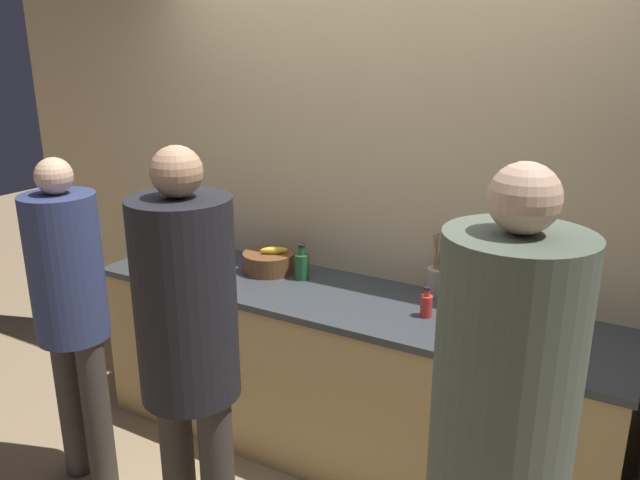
{
  "coord_description": "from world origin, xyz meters",
  "views": [
    {
      "loc": [
        1.34,
        -2.17,
        2.1
      ],
      "look_at": [
        0.0,
        0.15,
        1.25
      ],
      "focal_mm": 35.0,
      "sensor_mm": 36.0,
      "label": 1
    }
  ],
  "objects_px": {
    "person_left": "(70,302)",
    "person_right": "(502,415)",
    "person_center": "(188,339)",
    "bottle_red": "(426,305)",
    "bottle_green": "(302,265)",
    "potted_plant": "(495,293)",
    "utensil_crock": "(436,280)",
    "cup_red": "(457,303)",
    "fruit_bowl": "(269,262)",
    "bottle_dark": "(156,257)"
  },
  "relations": [
    {
      "from": "person_left",
      "to": "person_right",
      "type": "relative_size",
      "value": 0.89
    },
    {
      "from": "person_center",
      "to": "bottle_red",
      "type": "bearing_deg",
      "value": 61.16
    },
    {
      "from": "bottle_green",
      "to": "potted_plant",
      "type": "height_order",
      "value": "potted_plant"
    },
    {
      "from": "person_right",
      "to": "utensil_crock",
      "type": "xyz_separation_m",
      "value": [
        -0.63,
        1.25,
        -0.15
      ]
    },
    {
      "from": "person_left",
      "to": "utensil_crock",
      "type": "distance_m",
      "value": 1.75
    },
    {
      "from": "person_left",
      "to": "cup_red",
      "type": "xyz_separation_m",
      "value": [
        1.54,
        0.92,
        -0.02
      ]
    },
    {
      "from": "bottle_red",
      "to": "cup_red",
      "type": "height_order",
      "value": "bottle_red"
    },
    {
      "from": "fruit_bowl",
      "to": "utensil_crock",
      "type": "bearing_deg",
      "value": 8.82
    },
    {
      "from": "bottle_green",
      "to": "cup_red",
      "type": "bearing_deg",
      "value": 0.07
    },
    {
      "from": "person_left",
      "to": "person_right",
      "type": "distance_m",
      "value": 2.03
    },
    {
      "from": "potted_plant",
      "to": "bottle_green",
      "type": "bearing_deg",
      "value": -177.54
    },
    {
      "from": "person_center",
      "to": "utensil_crock",
      "type": "bearing_deg",
      "value": 68.72
    },
    {
      "from": "person_right",
      "to": "cup_red",
      "type": "distance_m",
      "value": 1.22
    },
    {
      "from": "bottle_dark",
      "to": "cup_red",
      "type": "relative_size",
      "value": 3.03
    },
    {
      "from": "person_right",
      "to": "person_center",
      "type": "bearing_deg",
      "value": -179.5
    },
    {
      "from": "cup_red",
      "to": "person_center",
      "type": "bearing_deg",
      "value": -120.18
    },
    {
      "from": "utensil_crock",
      "to": "bottle_red",
      "type": "xyz_separation_m",
      "value": [
        0.05,
        -0.27,
        -0.02
      ]
    },
    {
      "from": "person_right",
      "to": "bottle_green",
      "type": "relative_size",
      "value": 9.41
    },
    {
      "from": "person_left",
      "to": "utensil_crock",
      "type": "xyz_separation_m",
      "value": [
        1.38,
        1.07,
        0.02
      ]
    },
    {
      "from": "utensil_crock",
      "to": "potted_plant",
      "type": "bearing_deg",
      "value": -18.71
    },
    {
      "from": "fruit_bowl",
      "to": "bottle_green",
      "type": "relative_size",
      "value": 1.47
    },
    {
      "from": "cup_red",
      "to": "bottle_dark",
      "type": "bearing_deg",
      "value": -168.58
    },
    {
      "from": "person_left",
      "to": "potted_plant",
      "type": "distance_m",
      "value": 1.95
    },
    {
      "from": "bottle_dark",
      "to": "bottle_red",
      "type": "xyz_separation_m",
      "value": [
        1.48,
        0.19,
        -0.04
      ]
    },
    {
      "from": "person_right",
      "to": "cup_red",
      "type": "height_order",
      "value": "person_right"
    },
    {
      "from": "person_right",
      "to": "bottle_green",
      "type": "distance_m",
      "value": 1.73
    },
    {
      "from": "cup_red",
      "to": "fruit_bowl",
      "type": "bearing_deg",
      "value": 179.57
    },
    {
      "from": "person_center",
      "to": "person_right",
      "type": "distance_m",
      "value": 1.13
    },
    {
      "from": "person_left",
      "to": "fruit_bowl",
      "type": "relative_size",
      "value": 5.71
    },
    {
      "from": "person_center",
      "to": "bottle_green",
      "type": "distance_m",
      "value": 1.13
    },
    {
      "from": "person_center",
      "to": "person_right",
      "type": "relative_size",
      "value": 0.97
    },
    {
      "from": "fruit_bowl",
      "to": "bottle_red",
      "type": "xyz_separation_m",
      "value": [
        0.96,
        -0.13,
        0.0
      ]
    },
    {
      "from": "utensil_crock",
      "to": "bottle_dark",
      "type": "xyz_separation_m",
      "value": [
        -1.43,
        -0.47,
        0.02
      ]
    },
    {
      "from": "utensil_crock",
      "to": "bottle_green",
      "type": "bearing_deg",
      "value": -167.77
    },
    {
      "from": "person_left",
      "to": "bottle_red",
      "type": "bearing_deg",
      "value": 29.0
    },
    {
      "from": "fruit_bowl",
      "to": "bottle_red",
      "type": "distance_m",
      "value": 0.97
    },
    {
      "from": "person_center",
      "to": "utensil_crock",
      "type": "xyz_separation_m",
      "value": [
        0.49,
        1.26,
        -0.1
      ]
    },
    {
      "from": "fruit_bowl",
      "to": "potted_plant",
      "type": "distance_m",
      "value": 1.23
    },
    {
      "from": "person_right",
      "to": "bottle_green",
      "type": "height_order",
      "value": "person_right"
    },
    {
      "from": "person_center",
      "to": "fruit_bowl",
      "type": "height_order",
      "value": "person_center"
    },
    {
      "from": "person_center",
      "to": "bottle_dark",
      "type": "distance_m",
      "value": 1.23
    },
    {
      "from": "fruit_bowl",
      "to": "bottle_green",
      "type": "bearing_deg",
      "value": -2.38
    },
    {
      "from": "person_center",
      "to": "person_left",
      "type": "bearing_deg",
      "value": 167.83
    },
    {
      "from": "person_left",
      "to": "person_center",
      "type": "xyz_separation_m",
      "value": [
        0.89,
        -0.19,
        0.12
      ]
    },
    {
      "from": "potted_plant",
      "to": "person_left",
      "type": "bearing_deg",
      "value": -150.44
    },
    {
      "from": "potted_plant",
      "to": "fruit_bowl",
      "type": "bearing_deg",
      "value": -178.4
    },
    {
      "from": "bottle_green",
      "to": "bottle_red",
      "type": "relative_size",
      "value": 1.35
    },
    {
      "from": "utensil_crock",
      "to": "cup_red",
      "type": "bearing_deg",
      "value": -43.75
    },
    {
      "from": "bottle_green",
      "to": "potted_plant",
      "type": "xyz_separation_m",
      "value": [
        1.01,
        0.04,
        0.04
      ]
    },
    {
      "from": "potted_plant",
      "to": "cup_red",
      "type": "bearing_deg",
      "value": -165.21
    }
  ]
}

